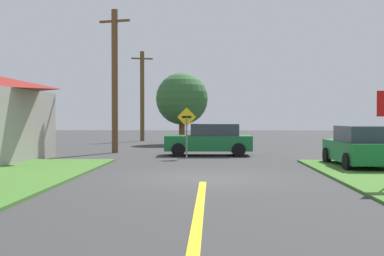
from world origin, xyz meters
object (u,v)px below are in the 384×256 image
Objects in this scene: car_approaching_junction at (210,140)px; utility_pole_far at (142,95)px; oak_tree_left at (182,99)px; car_on_crossroad at (361,147)px; utility_pole_mid at (115,80)px; direction_sign at (187,127)px.

car_approaching_junction is 16.73m from utility_pole_far.
car_approaching_junction is 10.99m from oak_tree_left.
oak_tree_left is at bearing -80.34° from car_approaching_junction.
oak_tree_left reaches higher than car_approaching_junction.
utility_pole_mid is at bearing 54.97° from car_on_crossroad.
direction_sign is (4.65, -17.35, -2.34)m from utility_pole_far.
car_approaching_junction is at bearing -78.72° from oak_tree_left.
oak_tree_left is at bearing 25.24° from car_on_crossroad.
utility_pole_far is (-5.74, 15.41, 3.04)m from car_approaching_junction.
car_on_crossroad is 8.03m from direction_sign.
utility_pole_far is (-11.58, 21.36, 3.04)m from car_on_crossroad.
utility_pole_far is 3.11× the size of direction_sign.
utility_pole_mid is at bearing -19.34° from car_approaching_junction.
car_on_crossroad is 0.55× the size of utility_pole_mid.
oak_tree_left is (-2.09, 10.49, 2.53)m from car_approaching_junction.
direction_sign is 12.61m from oak_tree_left.
utility_pole_far is 18.12m from direction_sign.
oak_tree_left is (3.17, 8.81, -0.71)m from utility_pole_mid.
car_on_crossroad is at bearing 132.84° from car_approaching_junction.
car_approaching_junction is 6.40m from utility_pole_mid.
utility_pole_mid is (-5.26, 1.68, 3.23)m from car_approaching_junction.
direction_sign is 0.46× the size of oak_tree_left.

